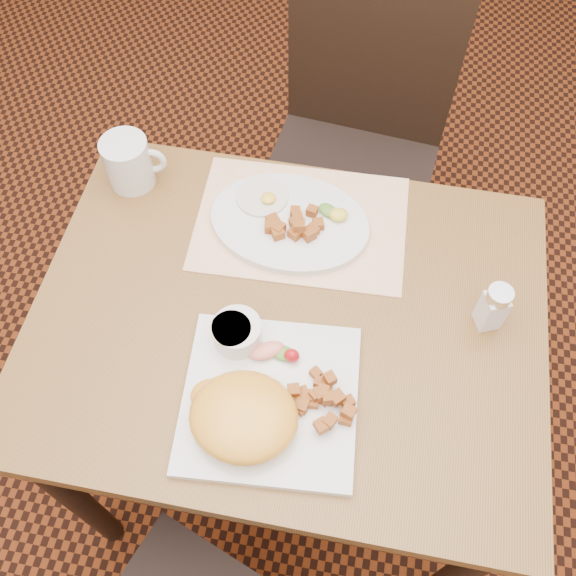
% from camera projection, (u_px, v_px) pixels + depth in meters
% --- Properties ---
extents(ground, '(8.00, 8.00, 0.00)m').
position_uv_depth(ground, '(288.00, 447.00, 1.77)').
color(ground, black).
rests_on(ground, ground).
extents(table, '(0.90, 0.70, 0.75)m').
position_uv_depth(table, '(287.00, 343.00, 1.22)').
color(table, brown).
rests_on(table, ground).
extents(chair_far, '(0.46, 0.47, 0.97)m').
position_uv_depth(chair_far, '(356.00, 137.00, 1.64)').
color(chair_far, black).
rests_on(chair_far, ground).
extents(placemat, '(0.41, 0.30, 0.00)m').
position_uv_depth(placemat, '(301.00, 223.00, 1.23)').
color(placemat, white).
rests_on(placemat, table).
extents(plate_square, '(0.30, 0.30, 0.02)m').
position_uv_depth(plate_square, '(270.00, 399.00, 1.04)').
color(plate_square, silver).
rests_on(plate_square, table).
extents(plate_oval, '(0.32, 0.25, 0.02)m').
position_uv_depth(plate_oval, '(290.00, 222.00, 1.22)').
color(plate_oval, silver).
rests_on(plate_oval, placemat).
extents(hollandaise_mound, '(0.18, 0.15, 0.06)m').
position_uv_depth(hollandaise_mound, '(243.00, 416.00, 0.98)').
color(hollandaise_mound, yellow).
rests_on(hollandaise_mound, plate_square).
extents(ramekin, '(0.08, 0.08, 0.05)m').
position_uv_depth(ramekin, '(237.00, 332.00, 1.06)').
color(ramekin, silver).
rests_on(ramekin, plate_square).
extents(garnish_sq, '(0.09, 0.06, 0.03)m').
position_uv_depth(garnish_sq, '(276.00, 352.00, 1.06)').
color(garnish_sq, '#387223').
rests_on(garnish_sq, plate_square).
extents(fried_egg, '(0.10, 0.10, 0.02)m').
position_uv_depth(fried_egg, '(263.00, 197.00, 1.24)').
color(fried_egg, white).
rests_on(fried_egg, plate_oval).
extents(garnish_ov, '(0.07, 0.05, 0.02)m').
position_uv_depth(garnish_ov, '(334.00, 213.00, 1.21)').
color(garnish_ov, '#387223').
rests_on(garnish_ov, plate_oval).
extents(salt_shaker, '(0.05, 0.05, 0.10)m').
position_uv_depth(salt_shaker, '(493.00, 307.00, 1.08)').
color(salt_shaker, white).
rests_on(salt_shaker, table).
extents(coffee_mug, '(0.12, 0.09, 0.10)m').
position_uv_depth(coffee_mug, '(129.00, 162.00, 1.24)').
color(coffee_mug, silver).
rests_on(coffee_mug, table).
extents(home_fries_sq, '(0.11, 0.12, 0.03)m').
position_uv_depth(home_fries_sq, '(323.00, 399.00, 1.01)').
color(home_fries_sq, '#A8551B').
rests_on(home_fries_sq, plate_square).
extents(home_fries_ov, '(0.11, 0.09, 0.04)m').
position_uv_depth(home_fries_ov, '(294.00, 226.00, 1.19)').
color(home_fries_ov, '#A8551B').
rests_on(home_fries_ov, plate_oval).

